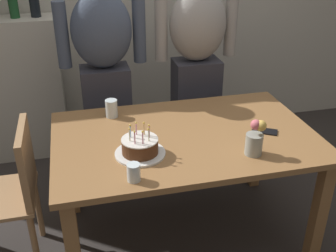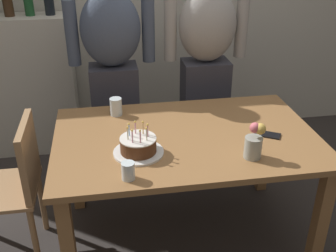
# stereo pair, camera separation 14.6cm
# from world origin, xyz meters

# --- Properties ---
(ground_plane) EXTENTS (10.00, 10.00, 0.00)m
(ground_plane) POSITION_xyz_m (0.00, 0.00, 0.00)
(ground_plane) COLOR #332D2B
(dining_table) EXTENTS (1.50, 0.96, 0.74)m
(dining_table) POSITION_xyz_m (0.00, 0.00, 0.64)
(dining_table) COLOR olive
(dining_table) RESTS_ON ground_plane
(birthday_cake) EXTENTS (0.27, 0.27, 0.17)m
(birthday_cake) POSITION_xyz_m (-0.29, -0.16, 0.78)
(birthday_cake) COLOR white
(birthday_cake) RESTS_ON dining_table
(water_glass_near) EXTENTS (0.06, 0.06, 0.09)m
(water_glass_near) POSITION_xyz_m (-0.36, -0.38, 0.78)
(water_glass_near) COLOR silver
(water_glass_near) RESTS_ON dining_table
(water_glass_far) EXTENTS (0.07, 0.07, 0.11)m
(water_glass_far) POSITION_xyz_m (-0.38, 0.33, 0.80)
(water_glass_far) COLOR silver
(water_glass_far) RESTS_ON dining_table
(cell_phone) EXTENTS (0.16, 0.14, 0.01)m
(cell_phone) POSITION_xyz_m (0.46, -0.08, 0.74)
(cell_phone) COLOR black
(cell_phone) RESTS_ON dining_table
(flower_vase) EXTENTS (0.10, 0.09, 0.20)m
(flower_vase) POSITION_xyz_m (0.29, -0.29, 0.83)
(flower_vase) COLOR #999E93
(flower_vase) RESTS_ON dining_table
(person_man_bearded) EXTENTS (0.61, 0.27, 1.66)m
(person_man_bearded) POSITION_xyz_m (-0.37, 0.76, 0.87)
(person_man_bearded) COLOR #33333D
(person_man_bearded) RESTS_ON ground_plane
(person_woman_cardigan) EXTENTS (0.61, 0.27, 1.66)m
(person_woman_cardigan) POSITION_xyz_m (0.30, 0.76, 0.87)
(person_woman_cardigan) COLOR #33333D
(person_woman_cardigan) RESTS_ON ground_plane
(dining_chair) EXTENTS (0.42, 0.42, 0.87)m
(dining_chair) POSITION_xyz_m (-0.98, 0.03, 0.52)
(dining_chair) COLOR #A37A51
(dining_chair) RESTS_ON ground_plane
(shelf_cabinet) EXTENTS (0.72, 0.30, 1.44)m
(shelf_cabinet) POSITION_xyz_m (-1.05, 1.33, 0.60)
(shelf_cabinet) COLOR beige
(shelf_cabinet) RESTS_ON ground_plane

